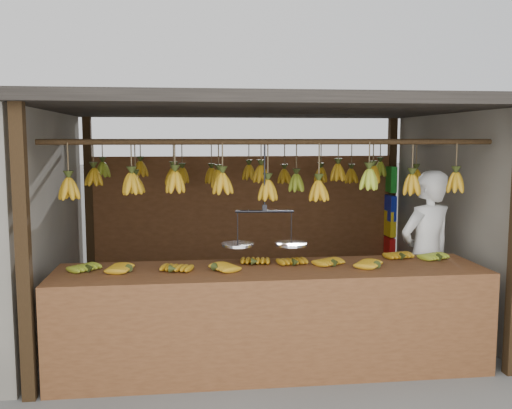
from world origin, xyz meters
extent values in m
plane|color=#5B5B57|center=(0.00, 0.00, 0.00)|extent=(80.00, 80.00, 0.00)
cube|color=black|center=(-2.00, -1.50, 1.15)|extent=(0.10, 0.10, 2.30)
cube|color=black|center=(-2.00, 1.50, 1.15)|extent=(0.10, 0.10, 2.30)
cube|color=black|center=(2.00, 1.50, 1.15)|extent=(0.10, 0.10, 2.30)
cube|color=black|center=(0.00, 0.00, 2.35)|extent=(4.30, 3.30, 0.10)
cylinder|color=black|center=(0.00, -1.00, 2.00)|extent=(4.00, 0.05, 0.05)
cylinder|color=black|center=(0.00, 0.00, 2.00)|extent=(4.00, 0.05, 0.05)
cylinder|color=black|center=(0.00, 1.00, 2.00)|extent=(4.00, 0.05, 0.05)
cube|color=brown|center=(0.00, 1.50, 0.90)|extent=(4.00, 0.06, 1.80)
cube|color=brown|center=(-0.04, -1.10, 0.86)|extent=(3.76, 0.83, 0.08)
cube|color=brown|center=(-0.04, -1.52, 0.45)|extent=(3.76, 0.04, 0.90)
cube|color=black|center=(-1.81, -1.47, 0.41)|extent=(0.07, 0.07, 0.82)
cube|color=black|center=(1.74, -1.47, 0.41)|extent=(0.07, 0.07, 0.82)
cube|color=black|center=(-1.81, -0.73, 0.41)|extent=(0.07, 0.07, 0.82)
cube|color=black|center=(1.74, -0.73, 0.41)|extent=(0.07, 0.07, 0.82)
ellipsoid|color=#92A523|center=(-1.58, -1.07, 0.93)|extent=(0.30, 0.30, 0.06)
ellipsoid|color=#B88213|center=(-1.25, -1.09, 0.93)|extent=(0.27, 0.22, 0.06)
ellipsoid|color=#B88213|center=(-0.89, -1.19, 0.93)|extent=(0.25, 0.29, 0.06)
ellipsoid|color=#B88213|center=(-0.52, -1.18, 0.93)|extent=(0.30, 0.27, 0.06)
ellipsoid|color=#B88213|center=(-0.17, -0.99, 0.93)|extent=(0.22, 0.27, 0.06)
ellipsoid|color=#B88213|center=(0.19, -1.06, 0.93)|extent=(0.22, 0.27, 0.06)
ellipsoid|color=#B88213|center=(0.54, -1.11, 0.93)|extent=(0.28, 0.30, 0.06)
ellipsoid|color=#B88213|center=(0.89, -1.22, 0.93)|extent=(0.30, 0.29, 0.06)
ellipsoid|color=#B88213|center=(1.24, -0.92, 0.93)|extent=(0.23, 0.28, 0.06)
ellipsoid|color=#92A523|center=(1.57, -1.00, 0.93)|extent=(0.26, 0.29, 0.06)
ellipsoid|color=#B88213|center=(-1.74, -1.02, 1.61)|extent=(0.16, 0.16, 0.28)
ellipsoid|color=#B88213|center=(-1.23, -0.96, 1.64)|extent=(0.16, 0.16, 0.28)
ellipsoid|color=#B88213|center=(-0.86, -0.97, 1.65)|extent=(0.16, 0.16, 0.28)
ellipsoid|color=#B88213|center=(-0.45, -1.01, 1.64)|extent=(0.16, 0.16, 0.28)
ellipsoid|color=#B88213|center=(-0.05, -0.97, 1.57)|extent=(0.16, 0.16, 0.28)
ellipsoid|color=#B88213|center=(0.40, -1.02, 1.57)|extent=(0.16, 0.16, 0.28)
ellipsoid|color=#92A523|center=(0.85, -1.04, 1.67)|extent=(0.16, 0.16, 0.28)
ellipsoid|color=#B88213|center=(1.26, -1.00, 1.61)|extent=(0.16, 0.16, 0.28)
ellipsoid|color=#B88213|center=(1.67, -1.01, 1.63)|extent=(0.16, 0.16, 0.28)
ellipsoid|color=#B88213|center=(-1.70, 0.01, 1.64)|extent=(0.16, 0.16, 0.28)
ellipsoid|color=#B88213|center=(-1.28, -0.01, 1.56)|extent=(0.16, 0.16, 0.28)
ellipsoid|color=#B88213|center=(-0.89, 0.02, 1.64)|extent=(0.16, 0.16, 0.28)
ellipsoid|color=#B88213|center=(-0.43, -0.02, 1.61)|extent=(0.16, 0.16, 0.28)
ellipsoid|color=#B88213|center=(0.02, 0.00, 1.66)|extent=(0.16, 0.16, 0.28)
ellipsoid|color=#92A523|center=(0.39, -0.04, 1.56)|extent=(0.16, 0.16, 0.28)
ellipsoid|color=#B88213|center=(0.86, 0.05, 1.67)|extent=(0.16, 0.16, 0.28)
ellipsoid|color=#B88213|center=(1.23, -0.01, 1.64)|extent=(0.16, 0.16, 0.28)
ellipsoid|color=#B88213|center=(1.73, 0.03, 1.60)|extent=(0.16, 0.16, 0.28)
ellipsoid|color=#92A523|center=(-1.75, 0.99, 1.66)|extent=(0.16, 0.16, 0.28)
ellipsoid|color=#B88213|center=(-1.30, 0.97, 1.67)|extent=(0.16, 0.16, 0.28)
ellipsoid|color=#B88213|center=(-0.81, 1.02, 1.58)|extent=(0.16, 0.16, 0.28)
ellipsoid|color=#B88213|center=(-0.46, 1.00, 1.58)|extent=(0.16, 0.16, 0.28)
ellipsoid|color=#B88213|center=(0.00, 1.02, 1.62)|extent=(0.16, 0.16, 0.28)
ellipsoid|color=#B88213|center=(0.45, 1.04, 1.56)|extent=(0.16, 0.16, 0.28)
ellipsoid|color=#B88213|center=(0.90, 1.00, 1.58)|extent=(0.16, 0.16, 0.28)
ellipsoid|color=#B88213|center=(1.29, 1.01, 1.56)|extent=(0.16, 0.16, 0.28)
ellipsoid|color=#92A523|center=(1.67, 1.01, 1.64)|extent=(0.16, 0.16, 0.28)
cylinder|color=black|center=(-0.08, -1.00, 1.69)|extent=(0.02, 0.02, 0.61)
cylinder|color=black|center=(-0.08, -1.00, 1.39)|extent=(0.52, 0.07, 0.02)
cylinder|color=silver|center=(-0.32, -0.98, 1.09)|extent=(0.28, 0.28, 0.02)
cylinder|color=silver|center=(0.15, -1.02, 1.09)|extent=(0.28, 0.28, 0.02)
imported|color=white|center=(1.60, -0.60, 0.86)|extent=(0.73, 0.61, 1.72)
cube|color=#199926|center=(1.94, 1.35, 1.49)|extent=(0.08, 0.26, 0.34)
cube|color=#1426BF|center=(1.94, 1.35, 1.11)|extent=(0.08, 0.26, 0.34)
cube|color=yellow|center=(1.94, 1.35, 0.90)|extent=(0.08, 0.26, 0.34)
cube|color=red|center=(1.94, 1.35, 0.54)|extent=(0.08, 0.26, 0.34)
camera|label=1|loc=(-0.76, -5.93, 2.03)|focal=40.00mm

